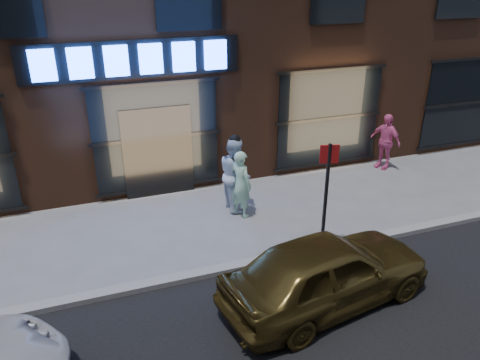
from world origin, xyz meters
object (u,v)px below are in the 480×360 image
object	(u,v)px
gold_sedan	(327,271)
sign_post	(326,188)
man_bowtie	(241,184)
man_cap	(235,174)
passerby	(385,141)

from	to	relation	value
gold_sedan	sign_post	bearing A→B (deg)	-36.78
gold_sedan	man_bowtie	bearing A→B (deg)	-4.45
man_cap	gold_sedan	size ratio (longest dim) A/B	0.47
man_cap	gold_sedan	bearing A→B (deg)	-175.74
gold_sedan	sign_post	size ratio (longest dim) A/B	1.64
man_cap	passerby	bearing A→B (deg)	-80.10
man_bowtie	passerby	bearing A→B (deg)	-100.52
man_bowtie	man_cap	xyz separation A→B (m)	(0.00, 0.44, 0.09)
sign_post	passerby	bearing A→B (deg)	56.12
passerby	gold_sedan	xyz separation A→B (m)	(-4.72, -4.97, -0.16)
man_bowtie	sign_post	world-z (taller)	sign_post
sign_post	man_cap	bearing A→B (deg)	130.72
man_bowtie	sign_post	bearing A→B (deg)	-175.69
man_bowtie	sign_post	xyz separation A→B (m)	(1.15, -1.99, 0.62)
gold_sedan	sign_post	world-z (taller)	sign_post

